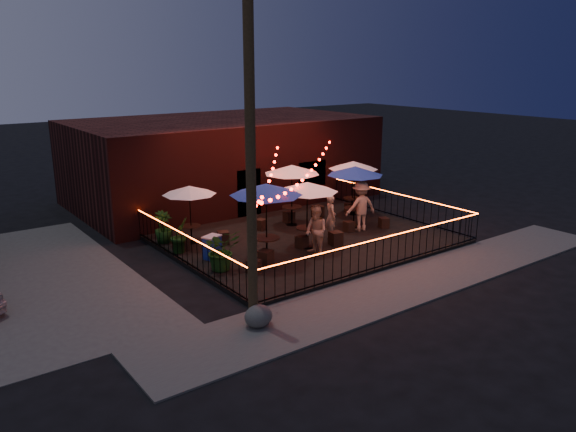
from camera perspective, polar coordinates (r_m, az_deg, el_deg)
name	(u,v)px	position (r m, az deg, el deg)	size (l,w,h in m)	color
ground	(341,256)	(20.02, 5.43, -4.03)	(110.00, 110.00, 0.00)	black
patio	(306,240)	(21.45, 1.88, -2.43)	(10.00, 8.00, 0.15)	black
sidewalk	(411,283)	(17.89, 12.42, -6.66)	(18.00, 2.50, 0.05)	#494643
brick_building	(222,159)	(28.01, -6.68, 5.74)	(14.00, 8.00, 4.00)	black
utility_pole	(251,173)	(13.78, -3.79, 4.35)	(0.26, 0.26, 8.00)	#352815
fence_front	(383,253)	(18.46, 9.62, -3.71)	(10.00, 0.04, 1.04)	black
fence_left	(187,250)	(18.73, -10.23, -3.46)	(0.04, 8.00, 1.04)	black
fence_right	(398,206)	(24.59, 11.08, 1.03)	(0.04, 8.00, 1.04)	black
festoon_lights	(290,182)	(20.00, 0.20, 3.51)	(10.02, 8.72, 1.32)	#F90D04
cafe_table_0	(266,190)	(18.32, -2.24, 2.61)	(2.81, 2.81, 2.67)	black
cafe_table_1	(189,191)	(20.62, -10.00, 2.52)	(2.54, 2.54, 2.16)	black
cafe_table_2	(307,188)	(19.76, 1.98, 2.87)	(2.56, 2.56, 2.41)	black
cafe_table_3	(292,170)	(22.61, 0.40, 4.67)	(2.55, 2.55, 2.50)	black
cafe_table_4	(355,172)	(22.57, 6.84, 4.50)	(2.75, 2.75, 2.48)	black
cafe_table_5	(353,166)	(24.48, 6.65, 5.08)	(2.21, 2.21, 2.36)	black
bistro_chair_0	(254,267)	(17.89, -3.46, -5.15)	(0.37, 0.37, 0.43)	black
bistro_chair_1	(265,258)	(18.53, -2.32, -4.28)	(0.43, 0.43, 0.51)	black
bistro_chair_2	(183,243)	(20.35, -10.63, -2.71)	(0.43, 0.43, 0.51)	black
bistro_chair_3	(223,238)	(20.79, -6.60, -2.21)	(0.40, 0.40, 0.48)	black
bistro_chair_4	(302,242)	(20.26, 1.40, -2.63)	(0.37, 0.37, 0.44)	black
bistro_chair_5	(336,238)	(20.63, 4.86, -2.27)	(0.42, 0.42, 0.49)	black
bistro_chair_6	(261,225)	(22.41, -2.78, -0.87)	(0.37, 0.37, 0.44)	black
bistro_chair_7	(289,217)	(23.43, 0.10, -0.11)	(0.39, 0.39, 0.46)	black
bistro_chair_8	(349,226)	(22.30, 6.21, -1.06)	(0.35, 0.35, 0.41)	black
bistro_chair_9	(384,223)	(23.02, 9.70, -0.67)	(0.35, 0.35, 0.41)	black
bistro_chair_10	(318,211)	(24.26, 3.04, 0.46)	(0.42, 0.42, 0.50)	black
bistro_chair_11	(349,208)	(25.09, 6.24, 0.80)	(0.35, 0.35, 0.42)	black
patron_a	(331,217)	(21.21, 4.38, -0.10)	(0.61, 0.40, 1.68)	tan
patron_b	(316,231)	(19.33, 2.88, -1.52)	(0.84, 0.66, 1.74)	tan
patron_c	(361,206)	(22.32, 7.42, 1.00)	(1.28, 0.74, 1.98)	#CF9D8C
potted_shrub_a	(221,250)	(18.14, -6.79, -3.42)	(1.20, 1.04, 1.34)	#103A0B
potted_shrub_b	(180,235)	(20.02, -10.95, -1.91)	(0.69, 0.56, 1.26)	#0F3E11
potted_shrub_c	(163,227)	(21.23, -12.56, -1.10)	(0.67, 0.67, 1.19)	#143C0F
cooler	(212,247)	(19.28, -7.72, -3.13)	(0.73, 0.64, 0.80)	#1832A8
boulder	(258,316)	(14.66, -3.02, -10.12)	(0.82, 0.70, 0.64)	#4C4B47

